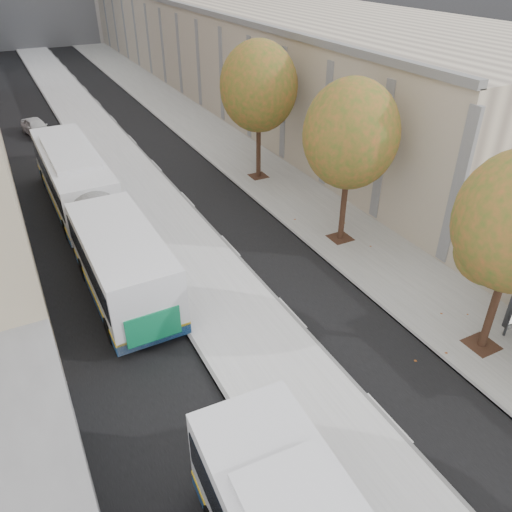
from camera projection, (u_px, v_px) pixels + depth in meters
bus_platform at (128, 175)px, 32.27m from camera, size 4.25×150.00×0.15m
sidewalk at (239, 155)px, 35.40m from camera, size 4.75×150.00×0.08m
building_tan at (219, 31)px, 59.56m from camera, size 18.00×92.00×8.00m
tree_d at (351, 135)px, 22.53m from camera, size 4.40×4.40×7.60m
tree_e at (259, 87)px, 29.19m from camera, size 4.60×4.60×7.92m
bus_far at (91, 208)px, 24.60m from camera, size 3.05×19.13×3.18m
distant_car at (36, 127)px, 39.00m from camera, size 2.22×4.00×1.29m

